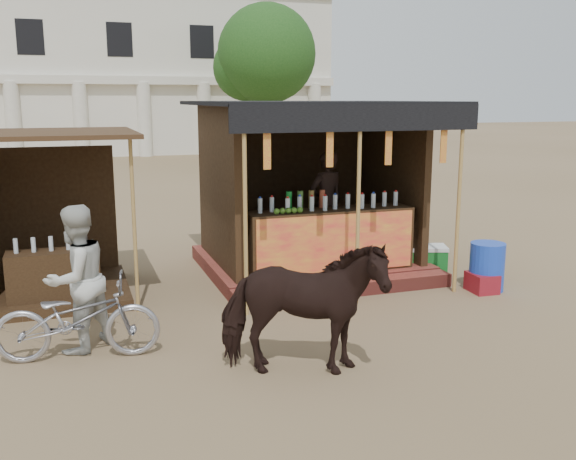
{
  "coord_description": "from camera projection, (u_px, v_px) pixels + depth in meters",
  "views": [
    {
      "loc": [
        -2.72,
        -6.32,
        2.82
      ],
      "look_at": [
        0.0,
        1.6,
        1.1
      ],
      "focal_mm": 40.0,
      "sensor_mm": 36.0,
      "label": 1
    }
  ],
  "objects": [
    {
      "name": "tree",
      "position": [
        262.0,
        57.0,
        28.72
      ],
      "size": [
        4.5,
        4.4,
        7.0
      ],
      "color": "#382314",
      "rests_on": "ground"
    },
    {
      "name": "main_stall",
      "position": [
        312.0,
        210.0,
        10.52
      ],
      "size": [
        3.6,
        3.61,
        2.78
      ],
      "color": "brown",
      "rests_on": "ground"
    },
    {
      "name": "cooler",
      "position": [
        426.0,
        259.0,
        10.52
      ],
      "size": [
        0.75,
        0.63,
        0.46
      ],
      "color": "#197126",
      "rests_on": "ground"
    },
    {
      "name": "ground",
      "position": [
        334.0,
        351.0,
        7.28
      ],
      "size": [
        120.0,
        120.0,
        0.0
      ],
      "primitive_type": "plane",
      "color": "#846B4C",
      "rests_on": "ground"
    },
    {
      "name": "cow",
      "position": [
        302.0,
        309.0,
        6.53
      ],
      "size": [
        1.86,
        1.28,
        1.43
      ],
      "primitive_type": "imported",
      "rotation": [
        0.0,
        0.0,
        1.24
      ],
      "color": "black",
      "rests_on": "ground"
    },
    {
      "name": "blue_barrel",
      "position": [
        487.0,
        267.0,
        9.56
      ],
      "size": [
        0.64,
        0.64,
        0.72
      ],
      "primitive_type": "cylinder",
      "rotation": [
        0.0,
        0.0,
        -0.3
      ],
      "color": "blue",
      "rests_on": "ground"
    },
    {
      "name": "bystander",
      "position": [
        76.0,
        279.0,
        7.18
      ],
      "size": [
        1.03,
        1.01,
        1.67
      ],
      "primitive_type": "imported",
      "rotation": [
        0.0,
        0.0,
        3.83
      ],
      "color": "#BBBCB5",
      "rests_on": "ground"
    },
    {
      "name": "motorbike",
      "position": [
        78.0,
        319.0,
        6.99
      ],
      "size": [
        1.83,
        0.85,
        0.92
      ],
      "primitive_type": "imported",
      "rotation": [
        0.0,
        0.0,
        1.43
      ],
      "color": "#9E9DA6",
      "rests_on": "ground"
    },
    {
      "name": "background_building",
      "position": [
        77.0,
        76.0,
        33.59
      ],
      "size": [
        26.0,
        7.45,
        8.18
      ],
      "color": "silver",
      "rests_on": "ground"
    },
    {
      "name": "red_crate",
      "position": [
        482.0,
        282.0,
        9.51
      ],
      "size": [
        0.38,
        0.46,
        0.28
      ],
      "primitive_type": "cube",
      "rotation": [
        0.0,
        0.0,
        -0.06
      ],
      "color": "maroon",
      "rests_on": "ground"
    },
    {
      "name": "secondary_stall",
      "position": [
        40.0,
        240.0,
        9.1
      ],
      "size": [
        2.4,
        2.4,
        2.38
      ],
      "color": "#3B2715",
      "rests_on": "ground"
    }
  ]
}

